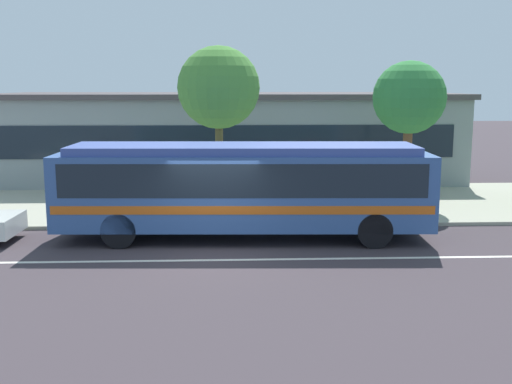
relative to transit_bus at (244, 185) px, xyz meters
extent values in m
plane|color=#3C3338|center=(-0.87, -1.49, -1.64)|extent=(120.00, 120.00, 0.00)
cube|color=#A0A08B|center=(-0.87, 5.35, -1.58)|extent=(60.00, 8.00, 0.12)
cube|color=silver|center=(-0.87, -2.29, -1.63)|extent=(56.00, 0.16, 0.01)
cube|color=#345592|center=(-0.02, 0.00, -0.14)|extent=(10.99, 2.90, 2.15)
cube|color=#3A4E97|center=(-0.02, 0.00, 1.06)|extent=(10.11, 2.57, 0.24)
cube|color=#19232D|center=(-0.02, 0.00, 0.29)|extent=(10.34, 2.90, 0.95)
cube|color=#C95A17|center=(-0.02, 0.00, -0.53)|extent=(10.77, 2.91, 0.24)
cube|color=#19232D|center=(5.38, -0.22, 0.29)|extent=(0.21, 2.16, 1.03)
cylinder|color=black|center=(3.73, 0.94, -1.14)|extent=(1.01, 0.32, 1.00)
cylinder|color=black|center=(3.64, -1.24, -1.14)|extent=(1.01, 0.32, 1.00)
cylinder|color=black|center=(-3.46, 1.23, -1.14)|extent=(1.01, 0.32, 1.00)
cylinder|color=black|center=(-3.55, -0.94, -1.14)|extent=(1.01, 0.32, 1.00)
cylinder|color=black|center=(-7.38, 0.68, -1.32)|extent=(0.65, 0.24, 0.64)
cylinder|color=#72645A|center=(3.89, 2.13, -1.08)|extent=(0.14, 0.14, 0.87)
cylinder|color=#72645A|center=(3.73, 2.16, -1.08)|extent=(0.14, 0.14, 0.87)
cylinder|color=red|center=(3.81, 2.15, -0.36)|extent=(0.39, 0.39, 0.57)
sphere|color=tan|center=(3.81, 2.15, 0.03)|extent=(0.22, 0.22, 0.22)
cylinder|color=slate|center=(2.95, 3.45, -1.08)|extent=(0.14, 0.14, 0.88)
cylinder|color=slate|center=(2.82, 3.36, -1.08)|extent=(0.14, 0.14, 0.88)
cylinder|color=#2C74B7|center=(2.89, 3.41, -0.33)|extent=(0.47, 0.47, 0.61)
sphere|color=tan|center=(2.89, 3.41, 0.08)|extent=(0.22, 0.22, 0.22)
cylinder|color=brown|center=(-0.79, 4.17, 0.13)|extent=(0.28, 0.28, 3.30)
sphere|color=#488737|center=(-0.79, 4.17, 2.80)|extent=(2.92, 2.92, 2.92)
cylinder|color=brown|center=(6.24, 4.85, -0.01)|extent=(0.34, 0.34, 3.01)
sphere|color=#32803B|center=(6.24, 4.85, 2.44)|extent=(2.69, 2.69, 2.69)
cube|color=gray|center=(-0.45, 11.90, 0.31)|extent=(21.04, 7.23, 3.89)
cube|color=#19232D|center=(-0.45, 8.27, 0.50)|extent=(19.35, 0.04, 1.40)
cube|color=#453F42|center=(-0.45, 11.90, 2.37)|extent=(21.44, 7.63, 0.24)
camera|label=1|loc=(-0.43, -18.08, 2.93)|focal=43.60mm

